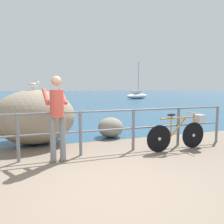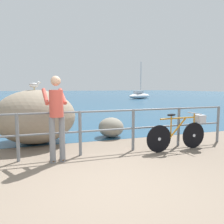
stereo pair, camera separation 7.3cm
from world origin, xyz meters
The scene contains 9 objects.
ground_plane centered at (0.00, 20.00, -0.05)m, with size 120.00×120.00×0.10m, color #756656.
sea_surface centered at (0.00, 47.97, 0.00)m, with size 120.00×90.00×0.01m, color navy.
promenade_railing centered at (0.00, 1.79, 0.63)m, with size 7.96×0.07×1.02m.
bicycle centered at (2.49, 1.45, 0.46)m, with size 1.70×0.48×0.92m.
person_at_railing centered at (-0.54, 1.51, 0.99)m, with size 0.49×0.66×1.78m.
breakwater_boulder_main centered at (-0.95, 3.32, 0.74)m, with size 2.17×1.91×1.48m.
breakwater_boulder_right centered at (1.27, 3.36, 0.31)m, with size 0.79×0.81×0.61m.
seagull centered at (-0.95, 3.29, 1.62)m, with size 0.34×0.19×0.23m.
sailboat centered at (12.36, 24.16, 0.42)m, with size 4.47×3.29×4.90m.
Camera 2 is at (-0.93, -3.14, 1.56)m, focal length 35.77 mm.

